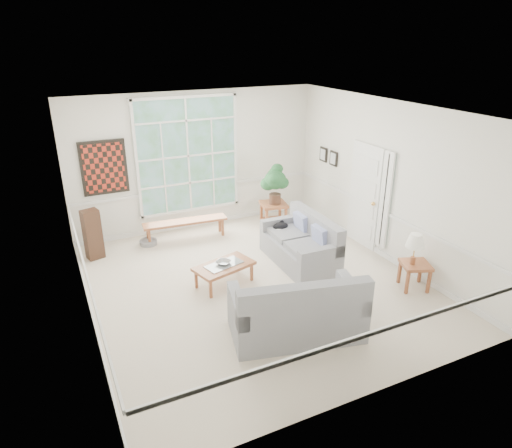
{
  "coord_description": "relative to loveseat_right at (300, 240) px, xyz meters",
  "views": [
    {
      "loc": [
        -3.01,
        -6.32,
        4.07
      ],
      "look_at": [
        0.1,
        0.2,
        1.05
      ],
      "focal_mm": 32.0,
      "sensor_mm": 36.0,
      "label": 1
    }
  ],
  "objects": [
    {
      "name": "coffee_table",
      "position": [
        -1.6,
        -0.15,
        -0.27
      ],
      "size": [
        1.13,
        0.81,
        0.38
      ],
      "primitive_type": "cube",
      "rotation": [
        0.0,
        0.0,
        0.27
      ],
      "color": "brown",
      "rests_on": "floor"
    },
    {
      "name": "side_table",
      "position": [
        1.3,
        -1.67,
        -0.23
      ],
      "size": [
        0.6,
        0.6,
        0.47
      ],
      "primitive_type": "cube",
      "rotation": [
        0.0,
        0.0,
        -0.38
      ],
      "color": "brown",
      "rests_on": "floor"
    },
    {
      "name": "loveseat_right",
      "position": [
        0.0,
        0.0,
        0.0
      ],
      "size": [
        0.93,
        1.73,
        0.92
      ],
      "primitive_type": "cube",
      "rotation": [
        0.0,
        0.0,
        -0.03
      ],
      "color": "gray",
      "rests_on": "floor"
    },
    {
      "name": "wall_front",
      "position": [
        -1.1,
        -3.39,
        1.04
      ],
      "size": [
        5.5,
        0.02,
        3.0
      ],
      "primitive_type": "cube",
      "color": "white",
      "rests_on": "ground"
    },
    {
      "name": "ceiling",
      "position": [
        -1.1,
        -0.39,
        2.54
      ],
      "size": [
        5.5,
        6.0,
        0.02
      ],
      "primitive_type": "cube",
      "color": "white",
      "rests_on": "ground"
    },
    {
      "name": "wall_left",
      "position": [
        -3.85,
        -0.39,
        1.04
      ],
      "size": [
        0.02,
        6.0,
        3.0
      ],
      "primitive_type": "cube",
      "color": "white",
      "rests_on": "ground"
    },
    {
      "name": "table_lamp",
      "position": [
        1.24,
        -1.65,
        0.28
      ],
      "size": [
        0.32,
        0.32,
        0.54
      ],
      "primitive_type": null,
      "rotation": [
        0.0,
        0.0,
        -0.01
      ],
      "color": "white",
      "rests_on": "side_table"
    },
    {
      "name": "cat",
      "position": [
        -0.08,
        0.61,
        0.09
      ],
      "size": [
        0.38,
        0.31,
        0.15
      ],
      "primitive_type": "ellipsoid",
      "rotation": [
        0.0,
        0.0,
        0.3
      ],
      "color": "black",
      "rests_on": "loveseat_right"
    },
    {
      "name": "end_table",
      "position": [
        0.39,
        1.81,
        -0.18
      ],
      "size": [
        0.65,
        0.65,
        0.56
      ],
      "primitive_type": "cube",
      "rotation": [
        0.0,
        0.0,
        -0.19
      ],
      "color": "brown",
      "rests_on": "floor"
    },
    {
      "name": "pet_bed",
      "position": [
        -2.42,
        2.06,
        -0.41
      ],
      "size": [
        0.45,
        0.45,
        0.11
      ],
      "primitive_type": "cylinder",
      "rotation": [
        0.0,
        0.0,
        -0.21
      ],
      "color": "gray",
      "rests_on": "floor"
    },
    {
      "name": "window_bench",
      "position": [
        -1.62,
        2.0,
        -0.26
      ],
      "size": [
        1.79,
        0.49,
        0.41
      ],
      "primitive_type": "cube",
      "rotation": [
        0.0,
        0.0,
        -0.09
      ],
      "color": "brown",
      "rests_on": "floor"
    },
    {
      "name": "wall_frame_far",
      "position": [
        1.61,
        1.76,
        1.09
      ],
      "size": [
        0.04,
        0.26,
        0.32
      ],
      "primitive_type": "cube",
      "color": "black",
      "rests_on": "wall_right"
    },
    {
      "name": "wall_frame_near",
      "position": [
        1.61,
        1.36,
        1.09
      ],
      "size": [
        0.04,
        0.26,
        0.32
      ],
      "primitive_type": "cube",
      "color": "black",
      "rests_on": "wall_right"
    },
    {
      "name": "window_back",
      "position": [
        -1.3,
        2.57,
        1.19
      ],
      "size": [
        2.3,
        0.08,
        2.4
      ],
      "primitive_type": "cube",
      "color": "white",
      "rests_on": "wall_back"
    },
    {
      "name": "pewter_bowl",
      "position": [
        -1.6,
        -0.13,
        -0.04
      ],
      "size": [
        0.42,
        0.42,
        0.07
      ],
      "primitive_type": "imported",
      "rotation": [
        0.0,
        0.0,
        0.62
      ],
      "color": "#97979B",
      "rests_on": "coffee_table"
    },
    {
      "name": "wall_back",
      "position": [
        -1.1,
        2.61,
        1.04
      ],
      "size": [
        5.5,
        0.02,
        3.0
      ],
      "primitive_type": "cube",
      "color": "white",
      "rests_on": "ground"
    },
    {
      "name": "wall_art",
      "position": [
        -3.05,
        2.56,
        1.14
      ],
      "size": [
        0.9,
        0.06,
        1.1
      ],
      "primitive_type": "cube",
      "color": "maroon",
      "rests_on": "wall_back"
    },
    {
      "name": "floor_speaker",
      "position": [
        -3.5,
        1.9,
        0.03
      ],
      "size": [
        0.36,
        0.31,
        0.99
      ],
      "primitive_type": "cube",
      "rotation": [
        0.0,
        0.0,
        0.26
      ],
      "color": "#3D261A",
      "rests_on": "floor"
    },
    {
      "name": "door_sidelight",
      "position": [
        1.61,
        -0.42,
        0.69
      ],
      "size": [
        0.08,
        0.26,
        1.9
      ],
      "primitive_type": "cube",
      "color": "white",
      "rests_on": "wall_right"
    },
    {
      "name": "houseplant",
      "position": [
        0.4,
        1.77,
        0.55
      ],
      "size": [
        0.53,
        0.53,
        0.9
      ],
      "primitive_type": null,
      "rotation": [
        0.0,
        0.0,
        0.0
      ],
      "color": "#20522A",
      "rests_on": "end_table"
    },
    {
      "name": "wall_right",
      "position": [
        1.65,
        -0.39,
        1.04
      ],
      "size": [
        0.02,
        6.0,
        3.0
      ],
      "primitive_type": "cube",
      "color": "white",
      "rests_on": "ground"
    },
    {
      "name": "entry_door",
      "position": [
        1.61,
        0.21,
        0.59
      ],
      "size": [
        0.08,
        0.9,
        2.1
      ],
      "primitive_type": "cube",
      "color": "white",
      "rests_on": "floor"
    },
    {
      "name": "floor",
      "position": [
        -1.1,
        -0.39,
        -0.47
      ],
      "size": [
        5.5,
        6.0,
        0.01
      ],
      "primitive_type": "cube",
      "color": "beige",
      "rests_on": "ground"
    },
    {
      "name": "loveseat_front",
      "position": [
        -1.18,
        -1.91,
        0.04
      ],
      "size": [
        2.04,
        1.37,
        1.01
      ],
      "primitive_type": "cube",
      "rotation": [
        0.0,
        0.0,
        -0.24
      ],
      "color": "gray",
      "rests_on": "floor"
    }
  ]
}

